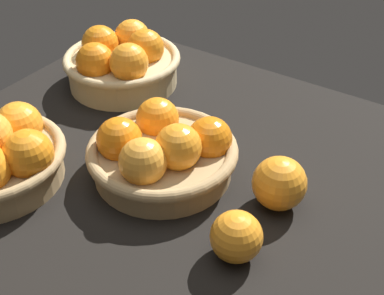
{
  "coord_description": "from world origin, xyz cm",
  "views": [
    {
      "loc": [
        -39.03,
        54.65,
        56.73
      ],
      "look_at": [
        -2.29,
        -0.67,
        7.0
      ],
      "focal_mm": 50.16,
      "sensor_mm": 36.0,
      "label": 1
    }
  ],
  "objects": [
    {
      "name": "loose_orange_front_gap",
      "position": [
        -17.34,
        -0.51,
        6.96
      ],
      "size": [
        7.92,
        7.92,
        7.92
      ],
      "primitive_type": "sphere",
      "color": "orange",
      "rests_on": "market_tray"
    },
    {
      "name": "market_tray",
      "position": [
        0.0,
        0.0,
        1.5
      ],
      "size": [
        84.0,
        72.0,
        3.0
      ],
      "primitive_type": "cube",
      "color": "black",
      "rests_on": "ground"
    },
    {
      "name": "loose_orange_back_gap",
      "position": [
        -17.19,
        11.48,
        6.47
      ],
      "size": [
        6.94,
        6.94,
        6.94
      ],
      "primitive_type": "sphere",
      "color": "orange",
      "rests_on": "market_tray"
    },
    {
      "name": "basket_center",
      "position": [
        0.88,
        2.75,
        7.05
      ],
      "size": [
        23.36,
        23.36,
        10.34
      ],
      "color": "tan",
      "rests_on": "market_tray"
    },
    {
      "name": "basket_near_right",
      "position": [
        23.92,
        -15.49,
        7.77
      ],
      "size": [
        22.7,
        22.7,
        11.11
      ],
      "color": "tan",
      "rests_on": "market_tray"
    }
  ]
}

